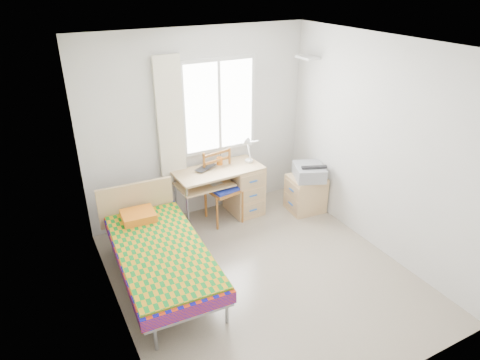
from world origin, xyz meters
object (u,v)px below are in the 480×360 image
at_px(chair, 222,183).
at_px(printer, 309,171).
at_px(desk, 239,187).
at_px(cabinet, 305,194).
at_px(bed, 159,250).

distance_m(chair, printer, 1.25).
bearing_deg(chair, printer, -27.99).
bearing_deg(desk, cabinet, -26.18).
xyz_separation_m(chair, cabinet, (1.18, -0.36, -0.29)).
distance_m(bed, cabinet, 2.47).
xyz_separation_m(bed, printer, (2.41, 0.53, 0.22)).
relative_size(desk, cabinet, 2.30).
bearing_deg(printer, cabinet, 128.79).
xyz_separation_m(chair, printer, (1.19, -0.39, 0.08)).
relative_size(chair, cabinet, 1.87).
height_order(desk, chair, chair).
relative_size(desk, chair, 1.23).
height_order(chair, printer, chair).
height_order(chair, cabinet, chair).
bearing_deg(bed, desk, 34.99).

